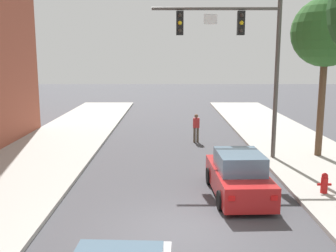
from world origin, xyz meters
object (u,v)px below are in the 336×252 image
at_px(pedestrian_crossing_road, 195,127).
at_px(street_tree_second, 325,33).
at_px(traffic_signal_mast, 241,46).
at_px(fire_hydrant, 323,183).
at_px(car_lead_red, 237,176).

relative_size(pedestrian_crossing_road, street_tree_second, 0.22).
bearing_deg(traffic_signal_mast, fire_hydrant, -67.20).
bearing_deg(fire_hydrant, pedestrian_crossing_road, 113.48).
bearing_deg(fire_hydrant, street_tree_second, 71.23).
relative_size(car_lead_red, fire_hydrant, 5.97).
distance_m(car_lead_red, street_tree_second, 8.76).
relative_size(car_lead_red, street_tree_second, 0.58).
xyz_separation_m(pedestrian_crossing_road, street_tree_second, (5.65, -3.55, 4.99)).
xyz_separation_m(traffic_signal_mast, car_lead_red, (-0.92, -4.83, -4.58)).
distance_m(car_lead_red, pedestrian_crossing_road, 8.78).
distance_m(pedestrian_crossing_road, street_tree_second, 8.33).
bearing_deg(car_lead_red, fire_hydrant, -2.11).
relative_size(traffic_signal_mast, fire_hydrant, 10.42).
bearing_deg(traffic_signal_mast, street_tree_second, 5.29).
distance_m(traffic_signal_mast, fire_hydrant, 7.19).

